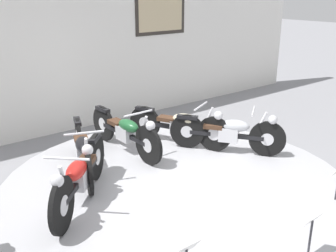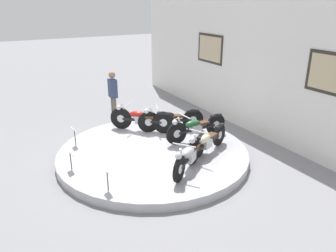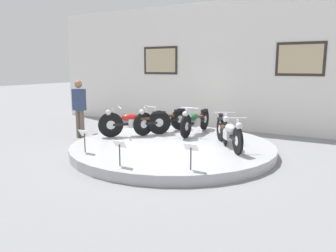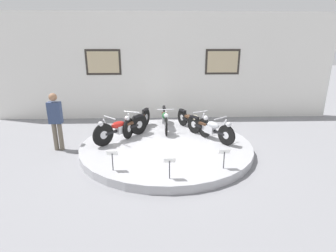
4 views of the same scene
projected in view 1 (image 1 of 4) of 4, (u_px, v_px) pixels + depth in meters
ground_plane at (176, 194)px, 5.77m from camera, size 60.00×60.00×0.00m
display_platform at (176, 187)px, 5.74m from camera, size 5.02×5.02×0.22m
back_wall at (61, 28)px, 7.74m from camera, size 14.00×0.22×4.23m
motorcycle_red at (80, 175)px, 4.98m from camera, size 1.46×1.48×0.81m
motorcycle_black at (83, 150)px, 5.79m from camera, size 0.78×1.89×0.80m
motorcycle_green at (126, 131)px, 6.57m from camera, size 0.54×1.99×0.80m
motorcycle_cream at (180, 125)px, 6.89m from camera, size 0.88×1.80×0.78m
motorcycle_silver at (229, 131)px, 6.58m from camera, size 1.18×1.62×0.78m
info_placard_front_centre at (312, 225)px, 3.98m from camera, size 0.26×0.11×0.51m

